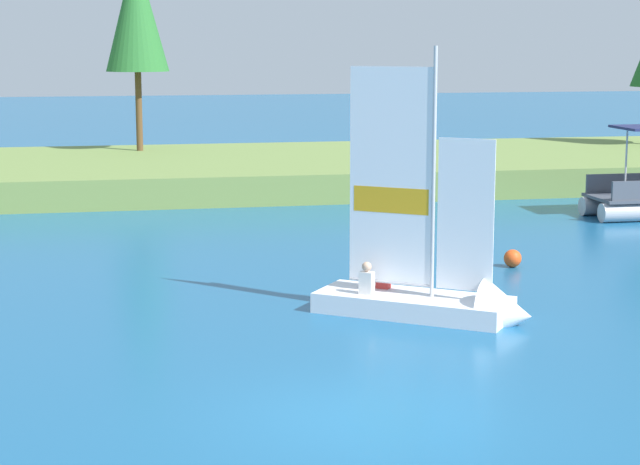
# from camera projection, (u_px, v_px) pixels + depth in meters

# --- Properties ---
(ground_plane) EXTENTS (200.00, 200.00, 0.00)m
(ground_plane) POSITION_uv_depth(u_px,v_px,m) (356.00, 417.00, 16.80)
(ground_plane) COLOR #195684
(shore_bank) EXTENTS (80.00, 12.42, 1.04)m
(shore_bank) POSITION_uv_depth(u_px,v_px,m) (194.00, 172.00, 43.54)
(shore_bank) COLOR olive
(shore_bank) RESTS_ON ground
(shoreline_tree_centre) EXTENTS (2.58, 2.58, 8.16)m
(shoreline_tree_centre) POSITION_uv_depth(u_px,v_px,m) (136.00, 11.00, 45.63)
(shoreline_tree_centre) COLOR brown
(shoreline_tree_centre) RESTS_ON shore_bank
(sailboat) EXTENTS (4.45, 3.77, 5.94)m
(sailboat) POSITION_uv_depth(u_px,v_px,m) (448.00, 298.00, 22.72)
(sailboat) COLOR white
(sailboat) RESTS_ON ground
(channel_buoy) EXTENTS (0.44, 0.44, 0.44)m
(channel_buoy) POSITION_uv_depth(u_px,v_px,m) (513.00, 258.00, 27.87)
(channel_buoy) COLOR #E54C19
(channel_buoy) RESTS_ON ground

